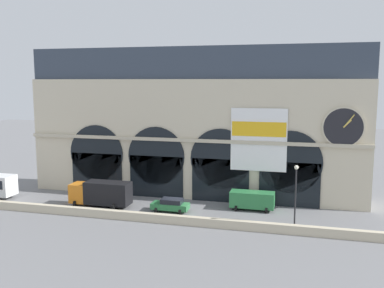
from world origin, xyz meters
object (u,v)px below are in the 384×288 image
at_px(box_truck_midwest, 101,193).
at_px(car_center, 171,205).
at_px(van_mideast, 252,200).
at_px(street_lamp_quayside, 296,190).

bearing_deg(box_truck_midwest, car_center, 1.34).
relative_size(box_truck_midwest, van_mideast, 1.44).
height_order(car_center, street_lamp_quayside, street_lamp_quayside).
relative_size(car_center, van_mideast, 0.85).
bearing_deg(street_lamp_quayside, box_truck_midwest, 172.16).
height_order(box_truck_midwest, car_center, box_truck_midwest).
xyz_separation_m(box_truck_midwest, van_mideast, (17.97, 3.29, -0.45)).
distance_m(van_mideast, street_lamp_quayside, 8.80).
height_order(box_truck_midwest, street_lamp_quayside, street_lamp_quayside).
height_order(car_center, van_mideast, van_mideast).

